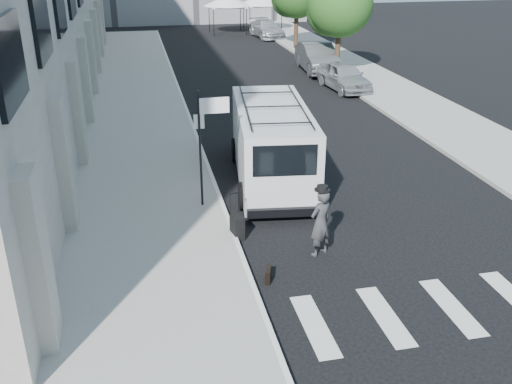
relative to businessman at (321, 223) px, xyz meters
name	(u,v)px	position (x,y,z in m)	size (l,w,h in m)	color
ground	(317,251)	(-0.02, 0.15, -0.91)	(120.00, 120.00, 0.00)	black
sidewalk_left	(137,102)	(-4.27, 16.15, -0.83)	(4.50, 48.00, 0.15)	gray
sidewalk_right	(358,73)	(8.98, 20.15, -0.83)	(4.00, 56.00, 0.15)	gray
sign_pole	(207,124)	(-2.38, 3.35, 1.74)	(1.03, 0.07, 3.50)	black
tree_near	(337,6)	(7.48, 20.30, 3.06)	(3.80, 3.83, 6.03)	black
tent_left	(227,1)	(3.98, 38.15, 1.80)	(4.00, 4.00, 3.20)	black
businessman	(321,223)	(0.00, 0.00, 0.00)	(0.66, 0.44, 1.82)	#323234
briefcase	(268,274)	(-1.59, -0.94, -0.74)	(0.12, 0.44, 0.34)	black
suitcase	(237,227)	(-1.92, 1.32, -0.57)	(0.36, 0.50, 1.27)	black
cargo_van	(271,142)	(-0.04, 5.20, 0.41)	(3.04, 7.08, 2.56)	silver
parked_car_a	(344,76)	(6.78, 16.74, -0.17)	(1.74, 4.32, 1.47)	#979A9E
parked_car_b	(317,58)	(6.78, 21.45, -0.05)	(1.82, 5.22, 1.72)	#4F5256
parked_car_c	(267,29)	(6.78, 35.22, -0.21)	(1.96, 4.81, 1.40)	#9A9CA1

